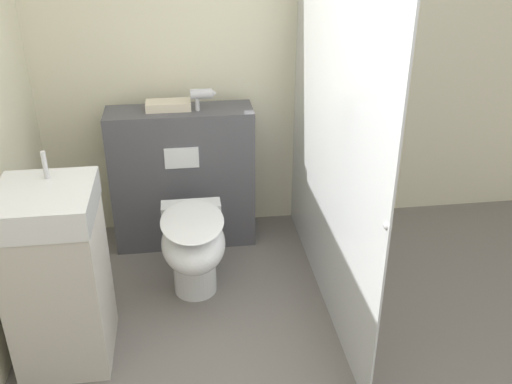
# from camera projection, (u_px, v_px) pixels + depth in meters

# --- Properties ---
(wall_back) EXTENTS (8.00, 0.06, 2.50)m
(wall_back) POSITION_uv_depth(u_px,v_px,m) (241.00, 55.00, 3.83)
(wall_back) COLOR beige
(wall_back) RESTS_ON ground_plane
(partition_panel) EXTENTS (0.95, 0.31, 0.97)m
(partition_panel) POSITION_uv_depth(u_px,v_px,m) (183.00, 178.00, 3.89)
(partition_panel) COLOR #4C4C51
(partition_panel) RESTS_ON ground_plane
(shower_glass) EXTENTS (0.04, 1.92, 2.09)m
(shower_glass) POSITION_uv_depth(u_px,v_px,m) (331.00, 133.00, 3.09)
(shower_glass) COLOR silver
(shower_glass) RESTS_ON ground_plane
(toilet) EXTENTS (0.37, 0.65, 0.56)m
(toilet) POSITION_uv_depth(u_px,v_px,m) (193.00, 246.00, 3.36)
(toilet) COLOR white
(toilet) RESTS_ON ground_plane
(sink_vanity) EXTENTS (0.46, 0.50, 1.11)m
(sink_vanity) POSITION_uv_depth(u_px,v_px,m) (58.00, 276.00, 2.86)
(sink_vanity) COLOR beige
(sink_vanity) RESTS_ON ground_plane
(hair_drier) EXTENTS (0.17, 0.06, 0.14)m
(hair_drier) POSITION_uv_depth(u_px,v_px,m) (202.00, 95.00, 3.61)
(hair_drier) COLOR #B7B7BC
(hair_drier) RESTS_ON partition_panel
(folded_towel) EXTENTS (0.29, 0.15, 0.05)m
(folded_towel) POSITION_uv_depth(u_px,v_px,m) (168.00, 105.00, 3.66)
(folded_towel) COLOR beige
(folded_towel) RESTS_ON partition_panel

